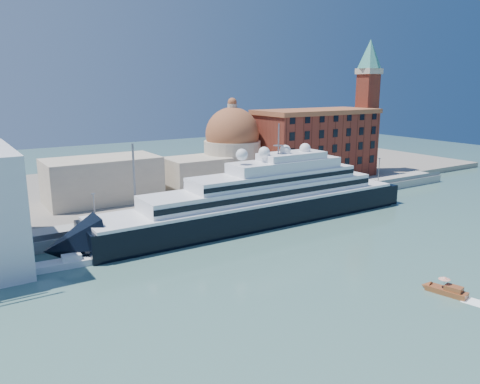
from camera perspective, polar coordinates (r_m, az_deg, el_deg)
ground at (r=94.28m, az=6.52°, el=-7.86°), size 400.00×400.00×0.00m
quay at (r=120.70m, az=-3.74°, el=-2.50°), size 180.00×10.00×2.50m
land at (r=156.87m, az=-11.07°, el=0.81°), size 260.00×72.00×2.00m
quay_fence at (r=116.44m, az=-2.67°, el=-2.12°), size 180.00×0.10×1.20m
superyacht at (r=112.94m, az=0.95°, el=-1.65°), size 94.52×13.10×28.25m
service_barge at (r=94.48m, az=-20.70°, el=-8.17°), size 10.68×4.24×2.35m
water_taxi at (r=84.80m, az=24.00°, el=-10.88°), size 3.54×6.67×3.02m
warehouse at (r=162.73m, az=9.25°, el=5.89°), size 43.00×19.00×23.25m
campanile at (r=178.60m, az=15.27°, el=11.04°), size 8.40×8.40×47.00m
church at (r=142.09m, az=-6.23°, el=3.79°), size 66.00×18.00×25.50m
lamp_posts at (r=111.67m, az=-9.05°, el=0.63°), size 120.80×2.40×18.00m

